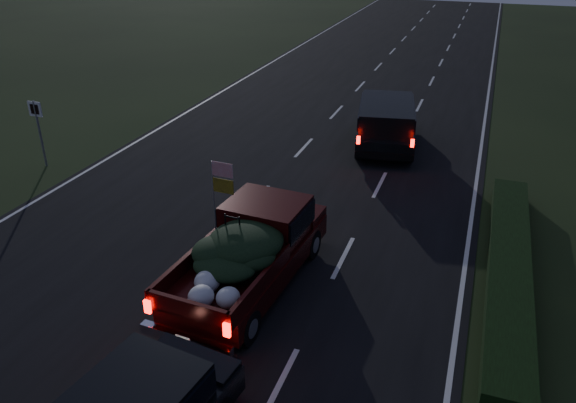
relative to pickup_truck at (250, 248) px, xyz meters
The scene contains 6 objects.
ground 2.09m from the pickup_truck, 163.06° to the right, with size 120.00×120.00×0.00m, color black.
road_asphalt 2.08m from the pickup_truck, 163.06° to the right, with size 14.00×120.00×0.02m, color black.
hedge_row 6.61m from the pickup_truck, 22.16° to the left, with size 1.00×10.00×0.60m, color black.
route_sign 11.17m from the pickup_truck, 156.34° to the left, with size 0.55×0.08×2.50m.
pickup_truck is the anchor object (origin of this frame).
lead_suv 10.88m from the pickup_truck, 83.19° to the left, with size 3.01×5.44×1.48m.
Camera 1 is at (6.54, -10.21, 8.20)m, focal length 35.00 mm.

